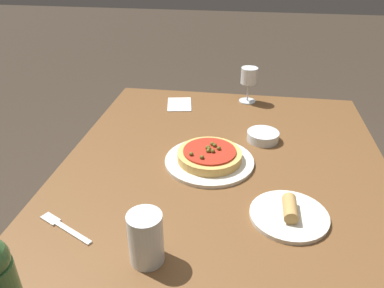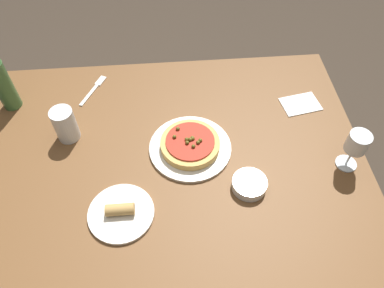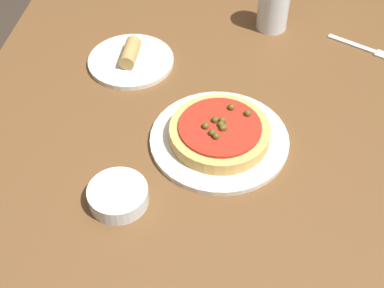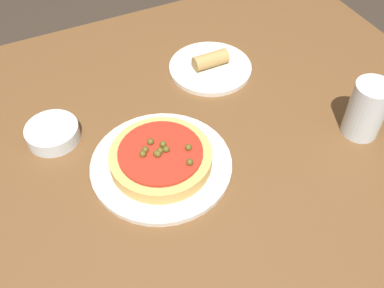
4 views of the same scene
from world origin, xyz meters
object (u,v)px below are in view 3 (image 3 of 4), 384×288
Objects in this scene: dinner_plate at (219,140)px; side_plate at (131,59)px; water_cup at (273,5)px; fork at (367,49)px; pizza at (220,132)px; dining_table at (200,144)px; side_bowl at (118,196)px.

side_plate is (0.23, 0.24, 0.00)m from dinner_plate.
fork is (-0.07, -0.24, -0.06)m from water_cup.
water_cup is 0.76× the size of fork.
pizza is (0.00, -0.00, 0.02)m from dinner_plate.
water_cup is at bearing -169.64° from fork.
dining_table is 11.84× the size of side_bowl.
dinner_plate is 0.33m from side_plate.
side_plate is at bearing -140.80° from fork.
water_cup is 1.13× the size of side_bowl.
side_bowl is at bearing 135.95° from dinner_plate.
side_plate reaches higher than side_bowl.
pizza reaches higher than side_plate.
fork is (0.36, -0.33, -0.00)m from dinner_plate.
side_plate reaches higher than dining_table.
pizza is at bearing -106.10° from fork.
water_cup is 0.26m from fork.
dinner_plate is 1.71× the size of fork.
fork is at bearing -42.80° from pizza.
dinner_plate is 0.25m from side_bowl.
pizza reaches higher than side_bowl.
pizza is at bearing 167.67° from water_cup.
water_cup is at bearing -21.32° from dining_table.
side_plate is at bearing 120.74° from water_cup.
dining_table is at bearing -26.99° from side_bowl.
fork is (0.29, -0.38, 0.09)m from dining_table.
water_cup reaches higher than side_bowl.
dining_table is 6.52× the size of side_plate.
side_bowl is 0.74m from fork.
pizza is 1.61× the size of water_cup.
dinner_plate is 0.49m from fork.
side_bowl is at bearing 153.01° from dining_table.
side_plate is at bearing 8.81° from side_bowl.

